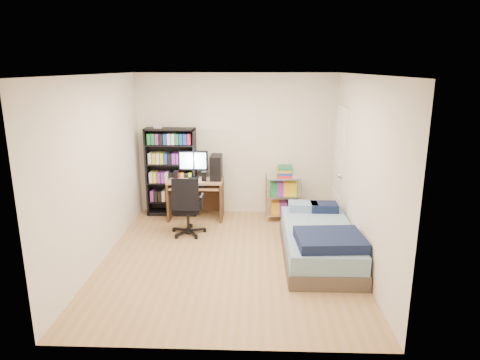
{
  "coord_description": "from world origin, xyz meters",
  "views": [
    {
      "loc": [
        0.34,
        -5.49,
        2.59
      ],
      "look_at": [
        0.13,
        0.4,
        1.03
      ],
      "focal_mm": 32.0,
      "sensor_mm": 36.0,
      "label": 1
    }
  ],
  "objects_px": {
    "computer_desk": "(201,182)",
    "office_chair": "(188,216)",
    "bed": "(319,242)",
    "media_shelf": "(171,171)"
  },
  "relations": [
    {
      "from": "computer_desk",
      "to": "office_chair",
      "type": "height_order",
      "value": "computer_desk"
    },
    {
      "from": "computer_desk",
      "to": "office_chair",
      "type": "bearing_deg",
      "value": -98.75
    },
    {
      "from": "media_shelf",
      "to": "bed",
      "type": "relative_size",
      "value": 0.84
    },
    {
      "from": "office_chair",
      "to": "bed",
      "type": "bearing_deg",
      "value": -21.5
    },
    {
      "from": "office_chair",
      "to": "bed",
      "type": "relative_size",
      "value": 0.49
    },
    {
      "from": "office_chair",
      "to": "bed",
      "type": "xyz_separation_m",
      "value": [
        1.96,
        -0.8,
        -0.06
      ]
    },
    {
      "from": "media_shelf",
      "to": "computer_desk",
      "type": "xyz_separation_m",
      "value": [
        0.55,
        -0.16,
        -0.16
      ]
    },
    {
      "from": "computer_desk",
      "to": "bed",
      "type": "xyz_separation_m",
      "value": [
        1.84,
        -1.61,
        -0.4
      ]
    },
    {
      "from": "computer_desk",
      "to": "bed",
      "type": "relative_size",
      "value": 0.61
    },
    {
      "from": "media_shelf",
      "to": "bed",
      "type": "bearing_deg",
      "value": -36.63
    }
  ]
}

